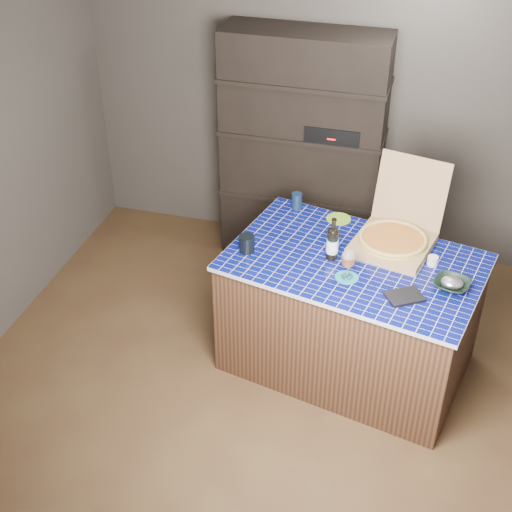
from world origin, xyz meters
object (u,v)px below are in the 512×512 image
(mead_bottle, at_px, (332,243))
(dvd_case, at_px, (404,296))
(pizza_box, at_px, (394,236))
(bowl, at_px, (452,285))
(kitchen_island, at_px, (350,314))
(wine_glass, at_px, (348,259))

(mead_bottle, distance_m, dvd_case, 0.55)
(pizza_box, height_order, bowl, pizza_box)
(kitchen_island, height_order, wine_glass, wine_glass)
(pizza_box, distance_m, bowl, 0.51)
(wine_glass, relative_size, bowl, 0.93)
(bowl, bearing_deg, mead_bottle, 170.93)
(kitchen_island, xyz_separation_m, bowl, (0.57, -0.13, 0.44))
(dvd_case, bearing_deg, kitchen_island, -164.24)
(wine_glass, relative_size, dvd_case, 0.93)
(kitchen_island, bearing_deg, pizza_box, 59.78)
(kitchen_island, distance_m, dvd_case, 0.61)
(wine_glass, height_order, dvd_case, wine_glass)
(kitchen_island, relative_size, mead_bottle, 6.02)
(bowl, bearing_deg, kitchen_island, 167.66)
(kitchen_island, distance_m, mead_bottle, 0.54)
(kitchen_island, bearing_deg, wine_glass, -82.89)
(pizza_box, bearing_deg, wine_glass, -105.12)
(mead_bottle, height_order, dvd_case, mead_bottle)
(pizza_box, xyz_separation_m, dvd_case, (0.12, -0.51, -0.06))
(pizza_box, xyz_separation_m, bowl, (0.37, -0.35, -0.05))
(pizza_box, xyz_separation_m, mead_bottle, (-0.35, -0.24, 0.04))
(kitchen_island, bearing_deg, dvd_case, -29.30)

